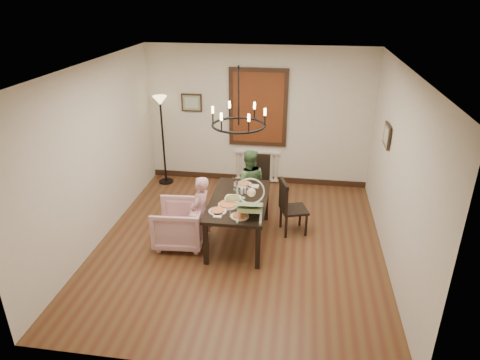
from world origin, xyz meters
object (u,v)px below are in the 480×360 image
(armchair, at_px, (179,224))
(baby_bouncer, at_px, (250,203))
(chair_far, at_px, (256,184))
(floor_lamp, at_px, (163,142))
(dining_table, at_px, (239,204))
(drinking_glass, at_px, (238,193))
(seated_man, at_px, (249,189))
(elderly_woman, at_px, (201,218))
(chair_right, at_px, (294,207))

(armchair, bearing_deg, baby_bouncer, 74.80)
(chair_far, relative_size, floor_lamp, 0.57)
(dining_table, xyz_separation_m, drinking_glass, (-0.03, 0.08, 0.15))
(chair_far, distance_m, armchair, 1.74)
(dining_table, relative_size, armchair, 2.04)
(dining_table, xyz_separation_m, chair_far, (0.15, 1.12, -0.14))
(chair_far, bearing_deg, seated_man, -112.52)
(chair_far, height_order, elderly_woman, chair_far)
(elderly_woman, relative_size, seated_man, 0.96)
(elderly_woman, height_order, drinking_glass, elderly_woman)
(armchair, height_order, baby_bouncer, baby_bouncer)
(dining_table, bearing_deg, seated_man, 86.55)
(baby_bouncer, bearing_deg, seated_man, 94.60)
(floor_lamp, bearing_deg, chair_right, -30.68)
(elderly_woman, bearing_deg, chair_right, 127.97)
(armchair, bearing_deg, dining_table, 101.01)
(drinking_glass, relative_size, floor_lamp, 0.07)
(elderly_woman, relative_size, floor_lamp, 0.55)
(seated_man, xyz_separation_m, drinking_glass, (-0.07, -0.80, 0.29))
(dining_table, bearing_deg, elderly_woman, -156.03)
(seated_man, xyz_separation_m, floor_lamp, (-1.91, 1.14, 0.38))
(chair_right, height_order, floor_lamp, floor_lamp)
(armchair, height_order, elderly_woman, elderly_woman)
(chair_right, bearing_deg, dining_table, 96.39)
(chair_far, distance_m, baby_bouncer, 1.65)
(elderly_woman, bearing_deg, chair_far, 166.15)
(chair_right, bearing_deg, armchair, 91.59)
(dining_table, height_order, drinking_glass, drinking_glass)
(drinking_glass, bearing_deg, baby_bouncer, -64.38)
(drinking_glass, bearing_deg, chair_right, 19.53)
(chair_far, bearing_deg, chair_right, -44.26)
(chair_right, relative_size, drinking_glass, 7.25)
(chair_right, distance_m, seated_man, 0.95)
(seated_man, bearing_deg, floor_lamp, -36.69)
(seated_man, bearing_deg, baby_bouncer, 92.23)
(baby_bouncer, relative_size, floor_lamp, 0.33)
(dining_table, bearing_deg, armchair, -165.58)
(baby_bouncer, bearing_deg, floor_lamp, 126.70)
(chair_far, xyz_separation_m, elderly_woman, (-0.71, -1.37, -0.02))
(chair_far, distance_m, drinking_glass, 1.10)
(armchair, bearing_deg, seated_man, 135.40)
(dining_table, bearing_deg, drinking_glass, 109.36)
(drinking_glass, distance_m, floor_lamp, 2.67)
(chair_right, bearing_deg, seated_man, 41.48)
(seated_man, bearing_deg, drinking_glass, 78.90)
(dining_table, xyz_separation_m, floor_lamp, (-1.87, 2.02, 0.25))
(chair_right, height_order, elderly_woman, elderly_woman)
(seated_man, relative_size, baby_bouncer, 1.73)
(chair_right, xyz_separation_m, seated_man, (-0.82, 0.48, 0.04))
(armchair, height_order, seated_man, seated_man)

